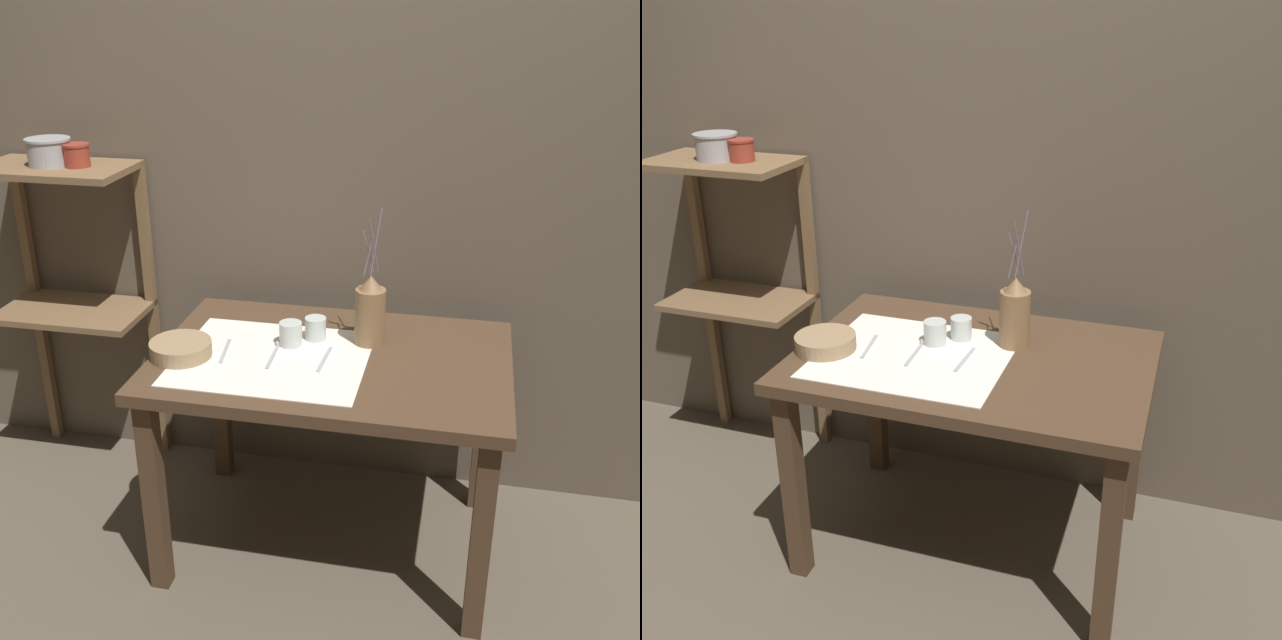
% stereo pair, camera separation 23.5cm
% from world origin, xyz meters
% --- Properties ---
extents(ground_plane, '(12.00, 12.00, 0.00)m').
position_xyz_m(ground_plane, '(0.00, 0.00, 0.00)').
color(ground_plane, brown).
extents(stone_wall_back, '(7.00, 0.06, 2.40)m').
position_xyz_m(stone_wall_back, '(0.00, 0.49, 1.20)').
color(stone_wall_back, brown).
rests_on(stone_wall_back, ground_plane).
extents(wooden_table, '(1.13, 0.76, 0.74)m').
position_xyz_m(wooden_table, '(0.00, 0.00, 0.64)').
color(wooden_table, '#4C3523').
rests_on(wooden_table, ground_plane).
extents(wooden_shelf_unit, '(0.55, 0.33, 1.24)m').
position_xyz_m(wooden_shelf_unit, '(-1.06, 0.32, 0.87)').
color(wooden_shelf_unit, brown).
rests_on(wooden_shelf_unit, ground_plane).
extents(linen_cloth, '(0.60, 0.51, 0.00)m').
position_xyz_m(linen_cloth, '(-0.18, -0.06, 0.74)').
color(linen_cloth, white).
rests_on(linen_cloth, wooden_table).
extents(pitcher_with_flowers, '(0.10, 0.10, 0.45)m').
position_xyz_m(pitcher_with_flowers, '(0.10, 0.11, 0.85)').
color(pitcher_with_flowers, olive).
rests_on(pitcher_with_flowers, wooden_table).
extents(wooden_bowl, '(0.20, 0.20, 0.05)m').
position_xyz_m(wooden_bowl, '(-0.47, -0.11, 0.77)').
color(wooden_bowl, '#9E7F5B').
rests_on(wooden_bowl, wooden_table).
extents(glass_tumbler_near, '(0.07, 0.07, 0.08)m').
position_xyz_m(glass_tumbler_near, '(-0.15, 0.04, 0.78)').
color(glass_tumbler_near, silver).
rests_on(glass_tumbler_near, wooden_table).
extents(glass_tumbler_far, '(0.07, 0.07, 0.08)m').
position_xyz_m(glass_tumbler_far, '(-0.08, 0.11, 0.78)').
color(glass_tumbler_far, silver).
rests_on(glass_tumbler_far, wooden_table).
extents(knife_center, '(0.04, 0.17, 0.00)m').
position_xyz_m(knife_center, '(-0.34, -0.05, 0.75)').
color(knife_center, '#A8A8AD').
rests_on(knife_center, wooden_table).
extents(spoon_inner, '(0.03, 0.19, 0.02)m').
position_xyz_m(spoon_inner, '(-0.18, -0.00, 0.75)').
color(spoon_inner, '#A8A8AD').
rests_on(spoon_inner, wooden_table).
extents(fork_inner, '(0.02, 0.17, 0.00)m').
position_xyz_m(fork_inner, '(-0.02, -0.04, 0.75)').
color(fork_inner, '#A8A8AD').
rests_on(fork_inner, wooden_table).
extents(metal_pot_large, '(0.16, 0.16, 0.10)m').
position_xyz_m(metal_pot_large, '(-1.07, 0.28, 1.30)').
color(metal_pot_large, '#A8A8AD').
rests_on(metal_pot_large, wooden_shelf_unit).
extents(metal_pot_small, '(0.09, 0.09, 0.08)m').
position_xyz_m(metal_pot_small, '(-0.97, 0.28, 1.29)').
color(metal_pot_small, '#9E3828').
rests_on(metal_pot_small, wooden_shelf_unit).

